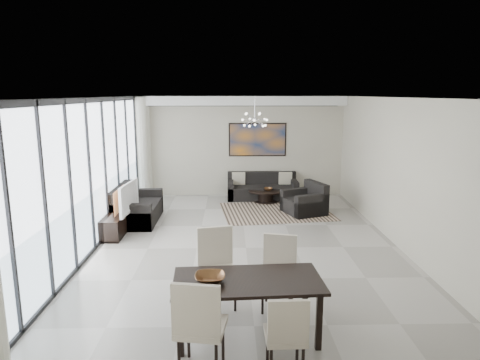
{
  "coord_description": "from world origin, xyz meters",
  "views": [
    {
      "loc": [
        -0.3,
        -7.95,
        2.98
      ],
      "look_at": [
        -0.1,
        0.55,
        1.25
      ],
      "focal_mm": 32.0,
      "sensor_mm": 36.0,
      "label": 1
    }
  ],
  "objects_px": {
    "coffee_table": "(266,195)",
    "sofa_main": "(262,190)",
    "tv_console": "(117,223)",
    "television": "(124,198)",
    "dining_table": "(248,286)"
  },
  "relations": [
    {
      "from": "coffee_table",
      "to": "sofa_main",
      "type": "relative_size",
      "value": 0.48
    },
    {
      "from": "coffee_table",
      "to": "tv_console",
      "type": "height_order",
      "value": "tv_console"
    },
    {
      "from": "coffee_table",
      "to": "television",
      "type": "xyz_separation_m",
      "value": [
        -3.29,
        -2.59,
        0.58
      ]
    },
    {
      "from": "dining_table",
      "to": "tv_console",
      "type": "bearing_deg",
      "value": 123.03
    },
    {
      "from": "television",
      "to": "dining_table",
      "type": "distance_m",
      "value": 4.84
    },
    {
      "from": "coffee_table",
      "to": "tv_console",
      "type": "xyz_separation_m",
      "value": [
        -3.45,
        -2.64,
        0.03
      ]
    },
    {
      "from": "television",
      "to": "sofa_main",
      "type": "bearing_deg",
      "value": -41.71
    },
    {
      "from": "sofa_main",
      "to": "dining_table",
      "type": "relative_size",
      "value": 1.08
    },
    {
      "from": "television",
      "to": "coffee_table",
      "type": "bearing_deg",
      "value": -46.61
    },
    {
      "from": "coffee_table",
      "to": "dining_table",
      "type": "relative_size",
      "value": 0.52
    },
    {
      "from": "tv_console",
      "to": "coffee_table",
      "type": "bearing_deg",
      "value": 37.41
    },
    {
      "from": "dining_table",
      "to": "coffee_table",
      "type": "bearing_deg",
      "value": 83.36
    },
    {
      "from": "tv_console",
      "to": "television",
      "type": "height_order",
      "value": "television"
    },
    {
      "from": "sofa_main",
      "to": "tv_console",
      "type": "distance_m",
      "value": 4.57
    },
    {
      "from": "television",
      "to": "dining_table",
      "type": "relative_size",
      "value": 0.61
    }
  ]
}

